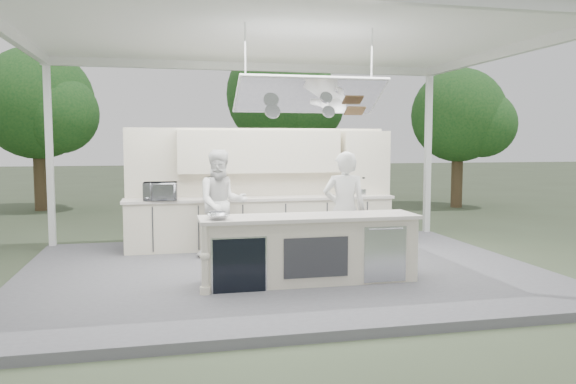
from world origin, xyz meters
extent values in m
plane|color=#414E36|center=(0.00, 0.00, 0.00)|extent=(90.00, 90.00, 0.00)
cube|color=#5B5A5F|center=(0.00, 0.00, 0.06)|extent=(8.00, 6.00, 0.12)
cube|color=white|center=(3.90, 2.90, 1.85)|extent=(0.12, 0.12, 3.70)
cube|color=white|center=(-3.90, 2.90, 1.85)|extent=(0.12, 0.12, 3.70)
cube|color=white|center=(0.00, 0.00, 3.78)|extent=(8.20, 6.20, 0.16)
cube|color=white|center=(0.00, 2.90, 3.62)|extent=(8.00, 0.12, 0.16)
cube|color=white|center=(-3.90, 0.00, 3.62)|extent=(0.12, 6.00, 0.16)
cube|color=white|center=(3.90, 0.00, 3.62)|extent=(0.12, 6.00, 0.16)
cube|color=white|center=(0.20, -0.90, 2.75)|extent=(2.00, 0.71, 0.43)
cube|color=white|center=(0.20, -0.90, 2.75)|extent=(2.06, 0.76, 0.46)
cylinder|color=white|center=(-0.70, -0.90, 3.23)|extent=(0.02, 0.02, 0.95)
cylinder|color=white|center=(1.10, -0.90, 3.23)|extent=(0.02, 0.02, 0.95)
cylinder|color=silver|center=(-0.30, -0.75, 2.53)|extent=(0.22, 0.14, 0.21)
cylinder|color=silver|center=(0.50, -0.80, 2.53)|extent=(0.18, 0.12, 0.18)
cube|color=brown|center=(0.90, -0.78, 2.55)|extent=(0.28, 0.18, 0.12)
cube|color=beige|center=(0.20, -0.90, 0.57)|extent=(3.00, 0.70, 0.90)
cube|color=beige|center=(0.20, -0.90, 1.04)|extent=(3.10, 0.78, 0.05)
cylinder|color=beige|center=(-1.30, -1.25, 0.58)|extent=(0.11, 0.11, 0.92)
cube|color=black|center=(-0.85, -1.25, 0.48)|extent=(0.70, 0.04, 0.72)
cube|color=silver|center=(-0.85, -1.26, 0.48)|extent=(0.74, 0.03, 0.72)
cube|color=#2C2D30|center=(0.20, -1.26, 0.54)|extent=(0.90, 0.02, 0.55)
cube|color=silver|center=(1.20, -1.26, 0.54)|extent=(0.62, 0.02, 0.78)
cube|color=beige|center=(0.00, 1.90, 0.57)|extent=(5.00, 0.65, 0.90)
cube|color=beige|center=(0.00, 1.90, 1.04)|extent=(5.08, 0.72, 0.05)
cube|color=beige|center=(0.00, 2.20, 1.25)|extent=(5.00, 0.10, 2.25)
cube|color=beige|center=(0.00, 2.07, 1.92)|extent=(3.10, 0.38, 0.80)
cube|color=beige|center=(2.10, 2.02, 1.67)|extent=(0.90, 0.45, 1.30)
cube|color=brown|center=(2.10, 2.02, 1.67)|extent=(0.84, 0.40, 0.03)
cylinder|color=silver|center=(2.00, 1.88, 1.13)|extent=(0.20, 0.20, 0.12)
cylinder|color=black|center=(2.00, 1.88, 1.29)|extent=(0.17, 0.17, 0.20)
cylinder|color=black|center=(2.35, 1.88, 1.12)|extent=(0.16, 0.16, 0.10)
cone|color=black|center=(2.35, 1.88, 1.29)|extent=(0.14, 0.14, 0.24)
cylinder|color=#503C28|center=(-5.50, 10.00, 1.05)|extent=(0.36, 0.36, 2.10)
sphere|color=#356324|center=(-5.50, 10.00, 3.29)|extent=(3.40, 3.40, 3.40)
sphere|color=#356324|center=(-4.82, 9.49, 2.95)|extent=(2.38, 2.38, 2.38)
cylinder|color=#503C28|center=(2.50, 12.00, 1.22)|extent=(0.36, 0.36, 2.45)
sphere|color=#356324|center=(2.50, 12.00, 3.85)|extent=(4.00, 4.00, 4.00)
sphere|color=#356324|center=(3.30, 11.40, 3.45)|extent=(2.80, 2.80, 2.80)
cylinder|color=#503C28|center=(7.50, 8.00, 0.96)|extent=(0.36, 0.36, 1.92)
sphere|color=#356324|center=(7.50, 8.00, 2.97)|extent=(3.00, 3.00, 3.00)
sphere|color=#356324|center=(8.10, 7.55, 2.67)|extent=(2.10, 2.10, 2.10)
imported|color=white|center=(0.94, -0.22, 1.04)|extent=(0.76, 0.60, 1.84)
imported|color=white|center=(-0.82, 1.16, 1.05)|extent=(0.96, 0.77, 1.86)
imported|color=silver|center=(-1.86, 1.70, 1.23)|extent=(0.60, 0.42, 0.32)
imported|color=silver|center=(-1.10, -1.05, 1.11)|extent=(0.34, 0.34, 0.07)
imported|color=#B3B5BA|center=(-1.10, -0.80, 1.11)|extent=(0.28, 0.28, 0.08)
camera|label=1|loc=(-1.82, -8.49, 2.09)|focal=35.00mm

